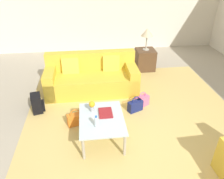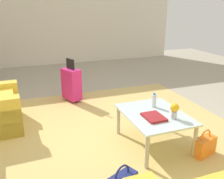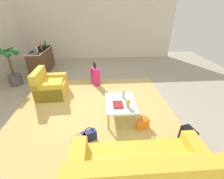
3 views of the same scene
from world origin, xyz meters
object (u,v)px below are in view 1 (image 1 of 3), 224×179
(coffee_table_book, at_px, (106,113))
(coffee_table, at_px, (102,121))
(couch, at_px, (92,78))
(water_bottle, at_px, (96,121))
(table_lamp, at_px, (147,33))
(backpack_black, at_px, (37,103))
(handbag_pink, at_px, (142,101))
(flower_vase, at_px, (92,105))
(handbag_orange, at_px, (76,119))
(handbag_navy, at_px, (135,106))
(side_table, at_px, (145,60))

(coffee_table_book, bearing_deg, coffee_table, -34.00)
(coffee_table, relative_size, coffee_table_book, 3.28)
(couch, bearing_deg, water_bottle, 0.00)
(water_bottle, height_order, coffee_table_book, water_bottle)
(table_lamp, height_order, backpack_black, table_lamp)
(coffee_table, relative_size, table_lamp, 1.61)
(coffee_table, height_order, backpack_black, coffee_table)
(coffee_table_book, height_order, handbag_pink, coffee_table_book)
(handbag_pink, bearing_deg, coffee_table_book, -47.72)
(water_bottle, xyz_separation_m, coffee_table_book, (-0.32, 0.18, -0.08))
(couch, height_order, flower_vase, couch)
(handbag_orange, bearing_deg, couch, 164.18)
(coffee_table_book, bearing_deg, couch, -174.17)
(coffee_table_book, distance_m, table_lamp, 3.09)
(water_bottle, bearing_deg, coffee_table, 153.43)
(handbag_navy, bearing_deg, backpack_black, -96.81)
(handbag_navy, relative_size, handbag_orange, 1.00)
(coffee_table, bearing_deg, side_table, 151.82)
(coffee_table, bearing_deg, table_lamp, 151.82)
(coffee_table_book, xyz_separation_m, handbag_pink, (-0.80, 0.88, -0.35))
(flower_vase, height_order, side_table, flower_vase)
(water_bottle, bearing_deg, flower_vase, -173.21)
(coffee_table, xyz_separation_m, side_table, (-2.80, 1.50, -0.10))
(coffee_table_book, bearing_deg, table_lamp, 151.78)
(side_table, xyz_separation_m, handbag_orange, (2.35, -1.98, -0.17))
(coffee_table_book, distance_m, handbag_pink, 1.24)
(coffee_table, xyz_separation_m, coffee_table_book, (-0.12, 0.08, 0.07))
(backpack_black, bearing_deg, flower_vase, 55.54)
(couch, height_order, coffee_table_book, couch)
(coffee_table, xyz_separation_m, handbag_navy, (-0.76, 0.77, -0.27))
(flower_vase, height_order, handbag_orange, flower_vase)
(coffee_table_book, relative_size, handbag_orange, 0.84)
(flower_vase, xyz_separation_m, side_table, (-2.58, 1.65, -0.28))
(couch, bearing_deg, side_table, 122.13)
(water_bottle, distance_m, handbag_navy, 1.36)
(side_table, xyz_separation_m, handbag_navy, (2.04, -0.73, -0.17))
(handbag_pink, bearing_deg, side_table, 163.94)
(flower_vase, bearing_deg, handbag_orange, -125.06)
(couch, height_order, side_table, couch)
(handbag_navy, height_order, handbag_pink, same)
(flower_vase, distance_m, table_lamp, 3.10)
(handbag_navy, bearing_deg, handbag_orange, -76.38)
(couch, height_order, water_bottle, couch)
(handbag_navy, bearing_deg, coffee_table_book, -47.47)
(table_lamp, distance_m, handbag_navy, 2.37)
(handbag_pink, bearing_deg, backpack_black, -92.13)
(water_bottle, height_order, table_lamp, table_lamp)
(couch, height_order, backpack_black, couch)
(couch, height_order, coffee_table, couch)
(flower_vase, distance_m, handbag_navy, 1.16)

